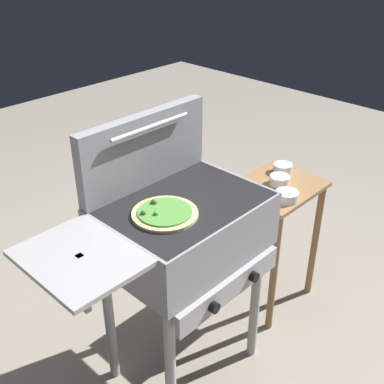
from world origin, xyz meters
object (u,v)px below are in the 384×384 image
at_px(pizza_veggie, 165,213).
at_px(topping_bowl_middle, 283,168).
at_px(prep_table, 274,219).
at_px(topping_bowl_far, 287,196).
at_px(topping_bowl_near, 279,180).
at_px(grill, 182,234).

xyz_separation_m(pizza_veggie, topping_bowl_middle, (0.92, 0.08, -0.18)).
distance_m(prep_table, topping_bowl_middle, 0.27).
bearing_deg(prep_table, topping_bowl_far, -128.29).
distance_m(pizza_veggie, prep_table, 0.87).
bearing_deg(topping_bowl_middle, pizza_veggie, -174.71).
relative_size(pizza_veggie, topping_bowl_far, 2.30).
distance_m(topping_bowl_near, topping_bowl_far, 0.16).
bearing_deg(topping_bowl_middle, prep_table, -155.25).
height_order(grill, topping_bowl_far, grill).
xyz_separation_m(grill, topping_bowl_far, (0.58, -0.11, -0.03)).
bearing_deg(topping_bowl_middle, grill, -175.21).
distance_m(pizza_veggie, topping_bowl_near, 0.82).
height_order(grill, topping_bowl_middle, grill).
distance_m(prep_table, topping_bowl_near, 0.22).
bearing_deg(pizza_veggie, prep_table, 1.56).
bearing_deg(pizza_veggie, topping_bowl_far, -7.80).
relative_size(topping_bowl_near, topping_bowl_middle, 1.01).
xyz_separation_m(topping_bowl_near, topping_bowl_middle, (0.12, 0.06, -0.00)).
bearing_deg(grill, topping_bowl_middle, 4.79).
relative_size(grill, topping_bowl_far, 8.91).
xyz_separation_m(topping_bowl_far, topping_bowl_middle, (0.23, 0.18, -0.00)).
bearing_deg(pizza_veggie, topping_bowl_middle, 5.29).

